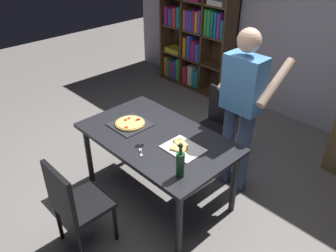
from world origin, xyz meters
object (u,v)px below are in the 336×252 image
at_px(dining_table, 157,143).
at_px(wine_bottle, 180,164).
at_px(person_serving_pizza, 242,104).
at_px(kitchen_scissors, 140,148).
at_px(pepperoni_pizza_on_tray, 130,124).
at_px(chair_near_camera, 74,202).
at_px(bookshelf, 196,34).
at_px(chair_far_side, 217,122).

height_order(dining_table, wine_bottle, wine_bottle).
bearing_deg(person_serving_pizza, kitchen_scissors, -111.80).
bearing_deg(dining_table, person_serving_pizza, 58.72).
relative_size(person_serving_pizza, pepperoni_pizza_on_tray, 4.84).
bearing_deg(chair_near_camera, bookshelf, 116.46).
bearing_deg(chair_far_side, dining_table, -90.00).
relative_size(chair_far_side, bookshelf, 0.46).
height_order(dining_table, bookshelf, bookshelf).
xyz_separation_m(dining_table, chair_near_camera, (-0.00, -0.95, -0.16)).
relative_size(chair_near_camera, wine_bottle, 2.85).
bearing_deg(person_serving_pizza, bookshelf, 141.90).
xyz_separation_m(pepperoni_pizza_on_tray, kitchen_scissors, (0.39, -0.20, -0.01)).
distance_m(bookshelf, wine_bottle, 3.46).
height_order(dining_table, chair_far_side, chair_far_side).
height_order(chair_near_camera, wine_bottle, wine_bottle).
height_order(bookshelf, pepperoni_pizza_on_tray, bookshelf).
xyz_separation_m(chair_far_side, person_serving_pizza, (0.44, -0.22, 0.49)).
distance_m(person_serving_pizza, pepperoni_pizza_on_tray, 1.14).
height_order(dining_table, kitchen_scissors, kitchen_scissors).
height_order(person_serving_pizza, pepperoni_pizza_on_tray, person_serving_pizza).
bearing_deg(wine_bottle, dining_table, 155.20).
bearing_deg(dining_table, kitchen_scissors, -78.91).
bearing_deg(pepperoni_pizza_on_tray, bookshelf, 118.36).
bearing_deg(kitchen_scissors, pepperoni_pizza_on_tray, 153.37).
relative_size(bookshelf, wine_bottle, 6.17).
bearing_deg(person_serving_pizza, pepperoni_pizza_on_tray, -134.92).
xyz_separation_m(dining_table, kitchen_scissors, (0.05, -0.25, 0.08)).
distance_m(chair_far_side, wine_bottle, 1.39).
height_order(chair_far_side, bookshelf, bookshelf).
height_order(dining_table, person_serving_pizza, person_serving_pizza).
relative_size(pepperoni_pizza_on_tray, wine_bottle, 1.14).
height_order(dining_table, chair_near_camera, chair_near_camera).
bearing_deg(chair_near_camera, dining_table, 90.00).
xyz_separation_m(chair_near_camera, pepperoni_pizza_on_tray, (-0.34, 0.89, 0.25)).
bearing_deg(chair_near_camera, pepperoni_pizza_on_tray, 110.97).
xyz_separation_m(bookshelf, pepperoni_pizza_on_tray, (1.31, -2.43, -0.15)).
relative_size(dining_table, chair_near_camera, 1.71).
relative_size(dining_table, person_serving_pizza, 0.88).
bearing_deg(person_serving_pizza, dining_table, -121.28).
bearing_deg(chair_far_side, wine_bottle, -64.64).
xyz_separation_m(chair_near_camera, wine_bottle, (0.58, 0.68, 0.36)).
bearing_deg(bookshelf, chair_near_camera, -63.54).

